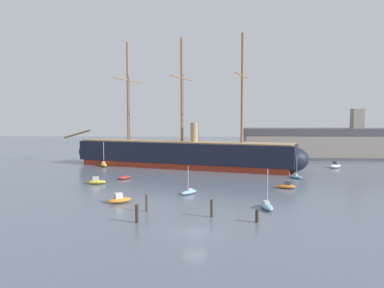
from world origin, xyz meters
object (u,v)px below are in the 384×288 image
object	(u,v)px
mooring_piling_right_pair	(147,203)
mooring_piling_midwater	(137,214)
sailboat_distant_centre	(204,161)
tall_ship	(182,154)
mooring_piling_left_pair	(212,208)
dockside_warehouse_right	(336,143)
dinghy_alongside_bow	(125,177)
sailboat_alongside_stern	(296,177)
motorboat_mid_left	(97,181)
mooring_piling_nearest	(257,216)
motorboat_far_right	(335,166)
seagull_in_flight	(263,108)
sailboat_near_centre	(189,192)
sailboat_foreground_right	(267,206)
sailboat_far_left	(104,164)
motorboat_mid_right	(286,186)
motorboat_foreground_left	(120,199)

from	to	relation	value
mooring_piling_right_pair	mooring_piling_midwater	world-z (taller)	mooring_piling_right_pair
sailboat_distant_centre	mooring_piling_right_pair	xyz separation A→B (m)	(-6.41, -52.60, 0.55)
tall_ship	mooring_piling_left_pair	distance (m)	46.52
dockside_warehouse_right	dinghy_alongside_bow	bearing A→B (deg)	-142.77
mooring_piling_left_pair	sailboat_alongside_stern	bearing A→B (deg)	60.82
tall_ship	motorboat_mid_left	distance (m)	27.85
mooring_piling_nearest	mooring_piling_right_pair	xyz separation A→B (m)	(-14.06, 4.51, 0.38)
motorboat_far_right	seagull_in_flight	xyz separation A→B (m)	(-20.48, -19.29, 13.80)
mooring_piling_right_pair	dockside_warehouse_right	size ratio (longest dim) A/B	0.04
sailboat_near_centre	dockside_warehouse_right	bearing A→B (deg)	53.59
mooring_piling_midwater	dockside_warehouse_right	xyz separation A→B (m)	(46.31, 72.64, 3.50)
sailboat_foreground_right	motorboat_far_right	bearing A→B (deg)	61.90
sailboat_far_left	dockside_warehouse_right	bearing A→B (deg)	19.45
tall_ship	seagull_in_flight	bearing A→B (deg)	-45.54
sailboat_near_centre	motorboat_mid_right	bearing A→B (deg)	19.17
sailboat_distant_centre	mooring_piling_left_pair	world-z (taller)	sailboat_distant_centre
sailboat_near_centre	seagull_in_flight	distance (m)	24.21
motorboat_mid_left	seagull_in_flight	xyz separation A→B (m)	(31.49, 6.08, 13.91)
dinghy_alongside_bow	mooring_piling_nearest	distance (m)	37.70
sailboat_near_centre	sailboat_far_left	size ratio (longest dim) A/B	0.75
seagull_in_flight	motorboat_far_right	bearing A→B (deg)	43.30
sailboat_distant_centre	mooring_piling_midwater	xyz separation A→B (m)	(-6.59, -58.03, 0.50)
mooring_piling_left_pair	sailboat_near_centre	bearing A→B (deg)	105.31
tall_ship	sailboat_far_left	world-z (taller)	tall_ship
tall_ship	sailboat_foreground_right	distance (m)	44.09
sailboat_alongside_stern	mooring_piling_left_pair	xyz separation A→B (m)	(-17.07, -30.57, 0.73)
mooring_piling_nearest	dockside_warehouse_right	world-z (taller)	dockside_warehouse_right
mooring_piling_right_pair	mooring_piling_midwater	size ratio (longest dim) A/B	1.05
motorboat_foreground_left	dinghy_alongside_bow	world-z (taller)	motorboat_foreground_left
dinghy_alongside_bow	sailboat_alongside_stern	xyz separation A→B (m)	(34.80, 2.86, 0.04)
motorboat_mid_right	sailboat_far_left	bearing A→B (deg)	146.32
dinghy_alongside_bow	mooring_piling_nearest	xyz separation A→B (m)	(23.12, -29.77, 0.40)
motorboat_mid_left	motorboat_mid_right	size ratio (longest dim) A/B	1.00
sailboat_far_left	motorboat_far_right	xyz separation A→B (m)	(57.99, 0.67, 0.07)
mooring_piling_right_pair	dockside_warehouse_right	xyz separation A→B (m)	(46.13, 67.21, 3.44)
motorboat_mid_left	tall_ship	bearing A→B (deg)	59.56
sailboat_alongside_stern	sailboat_far_left	xyz separation A→B (m)	(-44.72, 16.09, 0.14)
mooring_piling_left_pair	dockside_warehouse_right	xyz separation A→B (m)	(37.47, 69.65, 3.45)
sailboat_foreground_right	mooring_piling_right_pair	size ratio (longest dim) A/B	2.45
motorboat_foreground_left	mooring_piling_nearest	xyz separation A→B (m)	(18.84, -8.98, 0.22)
tall_ship	mooring_piling_midwater	bearing A→B (deg)	-91.47
motorboat_foreground_left	motorboat_mid_left	bearing A→B (deg)	118.53
motorboat_far_right	mooring_piling_left_pair	xyz separation A→B (m)	(-30.35, -47.33, 0.53)
sailboat_near_centre	sailboat_distant_centre	xyz separation A→B (m)	(1.52, 41.29, 0.19)
mooring_piling_right_pair	dockside_warehouse_right	distance (m)	81.59
mooring_piling_nearest	mooring_piling_midwater	size ratio (longest dim) A/B	0.70
motorboat_foreground_left	motorboat_mid_right	bearing A→B (deg)	25.60
dinghy_alongside_bow	motorboat_far_right	distance (m)	51.92
motorboat_far_right	mooring_piling_midwater	bearing A→B (deg)	-127.91
motorboat_mid_right	motorboat_far_right	bearing A→B (deg)	57.98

